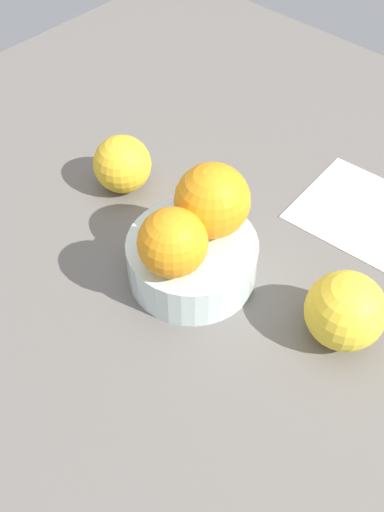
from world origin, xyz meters
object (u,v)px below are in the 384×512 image
orange_in_bowl_0 (173,243)px  folded_napkin (360,210)px  fruit_bowl (192,260)px  orange_loose_0 (122,164)px  orange_loose_1 (345,311)px  orange_in_bowl_1 (210,200)px

orange_in_bowl_0 → folded_napkin: (24.83, -7.67, -8.48)cm
fruit_bowl → orange_in_bowl_0: 7.19cm
orange_loose_0 → folded_napkin: (16.32, -24.56, -3.44)cm
fruit_bowl → orange_loose_1: orange_loose_1 is taller
orange_loose_0 → folded_napkin: orange_loose_0 is taller
folded_napkin → fruit_bowl: bearing=158.4°
fruit_bowl → folded_napkin: bearing=-21.6°
orange_in_bowl_0 → orange_loose_0: bearing=63.3°
orange_in_bowl_0 → folded_napkin: size_ratio=0.49×
orange_in_bowl_1 → orange_loose_0: (1.88, 15.93, -5.50)cm
fruit_bowl → orange_loose_0: size_ratio=1.96×
fruit_bowl → orange_loose_0: orange_loose_0 is taller
orange_in_bowl_0 → orange_in_bowl_1: bearing=8.3°
orange_in_bowl_0 → orange_loose_1: 18.09cm
orange_in_bowl_1 → orange_loose_0: size_ratio=1.10×
fruit_bowl → orange_loose_1: bearing=-75.3°
orange_in_bowl_0 → orange_in_bowl_1: orange_in_bowl_1 is taller
fruit_bowl → orange_in_bowl_1: bearing=4.6°
fruit_bowl → orange_loose_0: (4.93, 16.17, 1.16)cm
orange_in_bowl_0 → folded_napkin: 27.33cm
fruit_bowl → orange_in_bowl_0: orange_in_bowl_0 is taller
fruit_bowl → folded_napkin: fruit_bowl is taller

